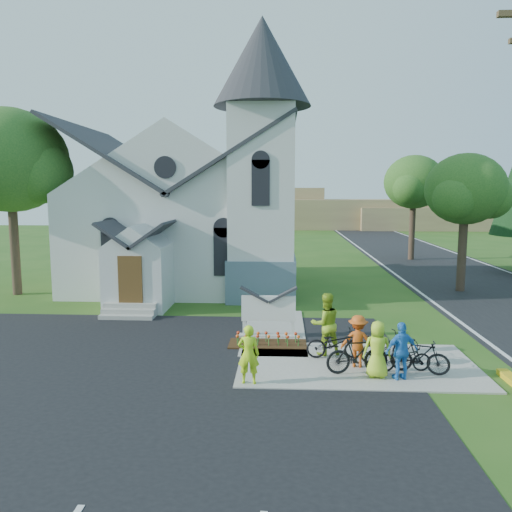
# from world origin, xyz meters

# --- Properties ---
(ground) EXTENTS (120.00, 120.00, 0.00)m
(ground) POSITION_xyz_m (0.00, 0.00, 0.00)
(ground) COLOR #285117
(ground) RESTS_ON ground
(parking_lot) EXTENTS (20.00, 16.00, 0.02)m
(parking_lot) POSITION_xyz_m (-7.00, -2.00, 0.01)
(parking_lot) COLOR black
(parking_lot) RESTS_ON ground
(road) EXTENTS (8.00, 90.00, 0.02)m
(road) POSITION_xyz_m (10.00, 15.00, 0.01)
(road) COLOR black
(road) RESTS_ON ground
(sidewalk) EXTENTS (7.00, 4.00, 0.05)m
(sidewalk) POSITION_xyz_m (1.50, 0.50, 0.03)
(sidewalk) COLOR gray
(sidewalk) RESTS_ON ground
(church) EXTENTS (12.35, 12.00, 13.00)m
(church) POSITION_xyz_m (-5.48, 12.48, 5.25)
(church) COLOR silver
(church) RESTS_ON ground
(church_sign) EXTENTS (2.20, 0.40, 1.70)m
(church_sign) POSITION_xyz_m (-1.20, 3.20, 1.03)
(church_sign) COLOR gray
(church_sign) RESTS_ON ground
(flower_bed) EXTENTS (2.60, 1.10, 0.07)m
(flower_bed) POSITION_xyz_m (-1.20, 2.30, 0.04)
(flower_bed) COLOR #331E0D
(flower_bed) RESTS_ON ground
(tree_lot_corner) EXTENTS (5.60, 5.60, 9.15)m
(tree_lot_corner) POSITION_xyz_m (-14.00, 10.00, 6.60)
(tree_lot_corner) COLOR #38291F
(tree_lot_corner) RESTS_ON ground
(tree_road_near) EXTENTS (4.00, 4.00, 7.05)m
(tree_road_near) POSITION_xyz_m (8.50, 12.00, 5.21)
(tree_road_near) COLOR #38291F
(tree_road_near) RESTS_ON ground
(tree_road_mid) EXTENTS (4.40, 4.40, 7.80)m
(tree_road_mid) POSITION_xyz_m (9.00, 24.00, 5.78)
(tree_road_mid) COLOR #38291F
(tree_road_mid) RESTS_ON ground
(distant_hills) EXTENTS (61.00, 10.00, 5.60)m
(distant_hills) POSITION_xyz_m (3.36, 56.33, 2.17)
(distant_hills) COLOR #896F4C
(distant_hills) RESTS_ON ground
(cyclist_0) EXTENTS (0.59, 0.39, 1.59)m
(cyclist_0) POSITION_xyz_m (-1.61, -1.17, 0.85)
(cyclist_0) COLOR #B7EB1B
(cyclist_0) RESTS_ON sidewalk
(bike_0) EXTENTS (1.78, 0.68, 0.92)m
(bike_0) POSITION_xyz_m (0.90, 0.97, 0.51)
(bike_0) COLOR black
(bike_0) RESTS_ON sidewalk
(cyclist_1) EXTENTS (1.12, 0.97, 1.95)m
(cyclist_1) POSITION_xyz_m (0.64, 1.33, 1.03)
(cyclist_1) COLOR #92B922
(cyclist_1) RESTS_ON sidewalk
(bike_1) EXTENTS (1.87, 0.86, 1.08)m
(bike_1) POSITION_xyz_m (1.39, -0.27, 0.59)
(bike_1) COLOR black
(bike_1) RESTS_ON sidewalk
(cyclist_2) EXTENTS (1.00, 0.64, 1.59)m
(cyclist_2) POSITION_xyz_m (2.52, -0.67, 0.84)
(cyclist_2) COLOR #2B7DD7
(cyclist_2) RESTS_ON sidewalk
(bike_2) EXTENTS (1.61, 0.71, 0.82)m
(bike_2) POSITION_xyz_m (2.73, -0.07, 0.46)
(bike_2) COLOR black
(bike_2) RESTS_ON sidewalk
(cyclist_3) EXTENTS (1.07, 0.73, 1.53)m
(cyclist_3) POSITION_xyz_m (1.48, 0.27, 0.81)
(cyclist_3) COLOR #CD5316
(cyclist_3) RESTS_ON sidewalk
(bike_3) EXTENTS (1.69, 0.97, 0.98)m
(bike_3) POSITION_xyz_m (3.15, -0.18, 0.54)
(bike_3) COLOR black
(bike_3) RESTS_ON sidewalk
(cyclist_4) EXTENTS (0.79, 0.53, 1.57)m
(cyclist_4) POSITION_xyz_m (1.89, -0.55, 0.84)
(cyclist_4) COLOR #ABD528
(cyclist_4) RESTS_ON sidewalk
(bike_4) EXTENTS (1.77, 1.22, 0.88)m
(bike_4) POSITION_xyz_m (2.37, 0.80, 0.49)
(bike_4) COLOR black
(bike_4) RESTS_ON sidewalk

